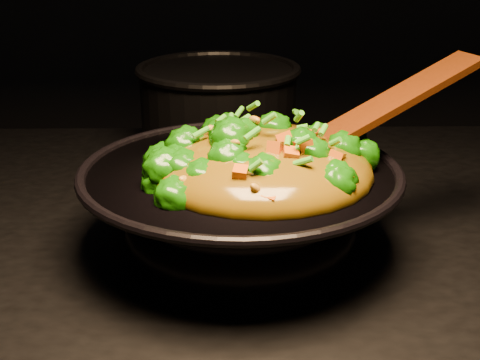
{
  "coord_description": "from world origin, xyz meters",
  "views": [
    {
      "loc": [
        0.07,
        -0.74,
        1.27
      ],
      "look_at": [
        0.09,
        -0.03,
        0.98
      ],
      "focal_mm": 50.0,
      "sensor_mm": 36.0,
      "label": 1
    }
  ],
  "objects": [
    {
      "name": "wok",
      "position": [
        0.09,
        -0.04,
        0.95
      ],
      "size": [
        0.39,
        0.39,
        0.1
      ],
      "primitive_type": null,
      "rotation": [
        0.0,
        0.0,
        0.1
      ],
      "color": "black",
      "rests_on": "stovetop"
    },
    {
      "name": "stir_fry",
      "position": [
        0.11,
        -0.05,
        1.04
      ],
      "size": [
        0.3,
        0.3,
        0.09
      ],
      "primitive_type": null,
      "rotation": [
        0.0,
        0.0,
        -0.21
      ],
      "color": "#155B06",
      "rests_on": "wok"
    },
    {
      "name": "spatula",
      "position": [
        0.23,
        -0.01,
        1.05
      ],
      "size": [
        0.29,
        0.15,
        0.13
      ],
      "primitive_type": "cube",
      "rotation": [
        0.0,
        -0.38,
        0.37
      ],
      "color": "#331706",
      "rests_on": "wok"
    },
    {
      "name": "back_pot",
      "position": [
        0.06,
        0.32,
        0.97
      ],
      "size": [
        0.33,
        0.33,
        0.14
      ],
      "primitive_type": "cylinder",
      "rotation": [
        0.0,
        0.0,
        0.41
      ],
      "color": "black",
      "rests_on": "stovetop"
    }
  ]
}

